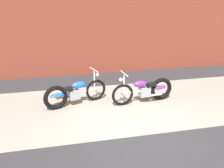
# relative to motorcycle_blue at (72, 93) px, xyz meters

# --- Properties ---
(ground_plane) EXTENTS (80.00, 80.00, 0.00)m
(ground_plane) POSITION_rel_motorcycle_blue_xyz_m (1.48, -2.08, -0.40)
(ground_plane) COLOR #2D2D30
(sidewalk_slab) EXTENTS (36.00, 3.50, 0.01)m
(sidewalk_slab) POSITION_rel_motorcycle_blue_xyz_m (1.48, -0.33, -0.40)
(sidewalk_slab) COLOR gray
(sidewalk_slab) RESTS_ON ground
(brick_building_wall) EXTENTS (36.00, 0.50, 5.84)m
(brick_building_wall) POSITION_rel_motorcycle_blue_xyz_m (1.48, 3.12, 2.52)
(brick_building_wall) COLOR brown
(brick_building_wall) RESTS_ON ground
(motorcycle_blue) EXTENTS (1.94, 0.84, 1.03)m
(motorcycle_blue) POSITION_rel_motorcycle_blue_xyz_m (0.00, 0.00, 0.00)
(motorcycle_blue) COLOR black
(motorcycle_blue) RESTS_ON ground
(motorcycle_purple) EXTENTS (2.00, 0.58, 1.03)m
(motorcycle_purple) POSITION_rel_motorcycle_blue_xyz_m (2.30, -0.23, 0.00)
(motorcycle_purple) COLOR black
(motorcycle_purple) RESTS_ON ground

